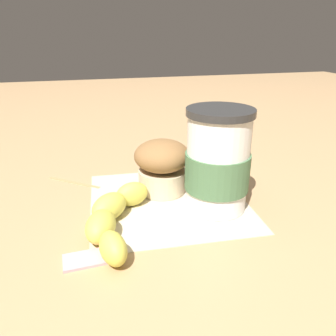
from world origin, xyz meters
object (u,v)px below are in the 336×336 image
object	(u,v)px
coffee_cup	(218,163)
banana	(113,216)
sugar_packet	(84,258)
muffin	(161,165)

from	to	relation	value
coffee_cup	banana	size ratio (longest dim) A/B	0.83
coffee_cup	banana	xyz separation A→B (m)	(0.16, 0.02, -0.05)
coffee_cup	sugar_packet	xyz separation A→B (m)	(0.20, 0.08, -0.07)
coffee_cup	sugar_packet	size ratio (longest dim) A/B	3.05
coffee_cup	muffin	bearing A→B (deg)	-47.28
muffin	banana	distance (m)	0.13
muffin	banana	xyz separation A→B (m)	(0.09, 0.10, -0.03)
coffee_cup	banana	world-z (taller)	coffee_cup
banana	sugar_packet	xyz separation A→B (m)	(0.04, 0.06, -0.02)
coffee_cup	muffin	xyz separation A→B (m)	(0.07, -0.07, -0.02)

